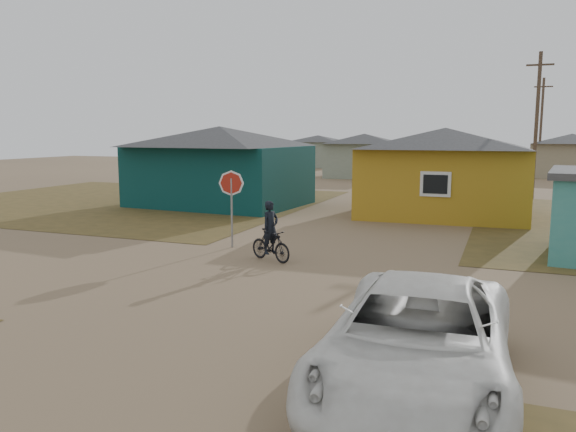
% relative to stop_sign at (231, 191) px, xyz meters
% --- Properties ---
extents(ground, '(120.00, 120.00, 0.00)m').
position_rel_stop_sign_xyz_m(ground, '(3.05, -4.05, -1.83)').
color(ground, '#82694B').
extents(grass_nw, '(20.00, 18.00, 0.00)m').
position_rel_stop_sign_xyz_m(grass_nw, '(-10.95, 8.95, -1.83)').
color(grass_nw, brown).
rests_on(grass_nw, ground).
extents(house_teal, '(8.93, 7.08, 4.00)m').
position_rel_stop_sign_xyz_m(house_teal, '(-5.45, 9.45, 0.22)').
color(house_teal, '#093130').
rests_on(house_teal, ground).
extents(house_yellow, '(7.72, 6.76, 3.90)m').
position_rel_stop_sign_xyz_m(house_yellow, '(5.55, 9.94, 0.17)').
color(house_yellow, '#B0821B').
rests_on(house_yellow, ground).
extents(house_pale_west, '(7.04, 6.15, 3.60)m').
position_rel_stop_sign_xyz_m(house_pale_west, '(-2.95, 29.95, 0.03)').
color(house_pale_west, gray).
rests_on(house_pale_west, ground).
extents(house_beige_east, '(6.95, 6.05, 3.60)m').
position_rel_stop_sign_xyz_m(house_beige_east, '(13.05, 35.95, 0.03)').
color(house_beige_east, gray).
rests_on(house_beige_east, ground).
extents(house_pale_north, '(6.28, 5.81, 3.40)m').
position_rel_stop_sign_xyz_m(house_pale_north, '(-10.95, 41.95, -0.08)').
color(house_pale_north, gray).
rests_on(house_pale_north, ground).
extents(utility_pole_near, '(1.40, 0.20, 8.00)m').
position_rel_stop_sign_xyz_m(utility_pole_near, '(9.55, 17.95, 2.31)').
color(utility_pole_near, '#503D30').
rests_on(utility_pole_near, ground).
extents(utility_pole_far, '(1.40, 0.20, 8.00)m').
position_rel_stop_sign_xyz_m(utility_pole_far, '(10.55, 33.95, 2.31)').
color(utility_pole_far, '#503D30').
rests_on(utility_pole_far, ground).
extents(stop_sign, '(0.81, 0.12, 2.49)m').
position_rel_stop_sign_xyz_m(stop_sign, '(0.00, 0.00, 0.00)').
color(stop_sign, gray).
rests_on(stop_sign, ground).
extents(cyclist, '(1.59, 1.02, 1.75)m').
position_rel_stop_sign_xyz_m(cyclist, '(1.92, -1.33, -1.19)').
color(cyclist, black).
rests_on(cyclist, ground).
extents(vehicle, '(2.76, 5.63, 1.54)m').
position_rel_stop_sign_xyz_m(vehicle, '(7.11, -8.19, -1.06)').
color(vehicle, white).
rests_on(vehicle, ground).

